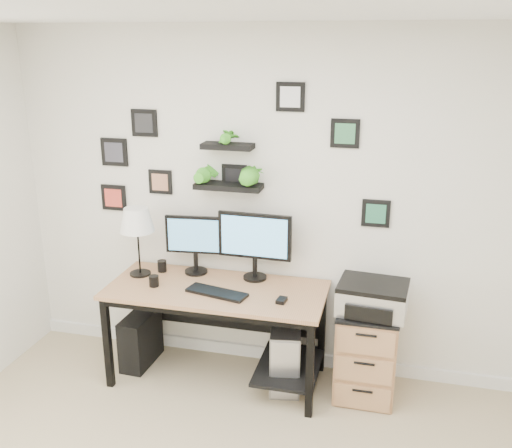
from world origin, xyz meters
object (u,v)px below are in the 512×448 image
(pc_tower_grey, at_px, (286,353))
(file_cabinet, at_px, (366,351))
(printer, at_px, (373,297))
(monitor_left, at_px, (195,240))
(table_lamp, at_px, (137,222))
(mug, at_px, (154,281))
(desk, at_px, (223,302))
(monitor_right, at_px, (255,241))
(pc_tower_black, at_px, (141,339))

(pc_tower_grey, relative_size, file_cabinet, 0.78)
(file_cabinet, height_order, printer, printer)
(monitor_left, height_order, pc_tower_grey, monitor_left)
(printer, bearing_deg, pc_tower_grey, 179.08)
(monitor_left, bearing_deg, table_lamp, -161.89)
(pc_tower_grey, bearing_deg, monitor_left, 167.30)
(table_lamp, bearing_deg, mug, -42.84)
(desk, xyz_separation_m, monitor_right, (0.20, 0.20, 0.43))
(mug, distance_m, pc_tower_black, 0.63)
(pc_tower_grey, distance_m, printer, 0.81)
(monitor_left, bearing_deg, file_cabinet, -6.02)
(monitor_left, xyz_separation_m, mug, (-0.21, -0.31, -0.23))
(printer, bearing_deg, monitor_left, 172.48)
(pc_tower_black, bearing_deg, monitor_right, 13.88)
(mug, relative_size, printer, 0.16)
(file_cabinet, bearing_deg, monitor_left, 173.98)
(desk, relative_size, monitor_left, 3.47)
(file_cabinet, distance_m, printer, 0.44)
(pc_tower_grey, distance_m, file_cabinet, 0.60)
(pc_tower_black, relative_size, printer, 0.84)
(pc_tower_black, xyz_separation_m, file_cabinet, (1.76, 0.04, 0.13))
(mug, distance_m, file_cabinet, 1.63)
(table_lamp, distance_m, pc_tower_grey, 1.49)
(table_lamp, bearing_deg, monitor_left, 18.11)
(desk, relative_size, pc_tower_grey, 3.08)
(monitor_left, relative_size, pc_tower_black, 1.10)
(table_lamp, relative_size, mug, 6.57)
(monitor_right, relative_size, printer, 1.13)
(desk, xyz_separation_m, monitor_left, (-0.28, 0.20, 0.39))
(mug, distance_m, pc_tower_grey, 1.12)
(monitor_right, xyz_separation_m, pc_tower_grey, (0.28, -0.17, -0.81))
(monitor_left, xyz_separation_m, pc_tower_black, (-0.42, -0.18, -0.81))
(monitor_right, relative_size, file_cabinet, 0.83)
(desk, xyz_separation_m, file_cabinet, (1.07, 0.06, -0.29))
(file_cabinet, bearing_deg, desk, -176.87)
(monitor_left, relative_size, table_lamp, 0.86)
(table_lamp, relative_size, pc_tower_black, 1.28)
(pc_tower_black, bearing_deg, file_cabinet, 3.94)
(desk, bearing_deg, pc_tower_grey, 3.57)
(monitor_left, xyz_separation_m, table_lamp, (-0.41, -0.13, 0.16))
(monitor_right, height_order, mug, monitor_right)
(pc_tower_black, height_order, file_cabinet, file_cabinet)
(monitor_left, height_order, mug, monitor_left)
(pc_tower_black, distance_m, printer, 1.87)
(monitor_right, bearing_deg, pc_tower_black, -168.91)
(mug, bearing_deg, printer, 4.81)
(table_lamp, bearing_deg, pc_tower_black, -107.15)
(desk, height_order, pc_tower_grey, desk)
(monitor_right, relative_size, mug, 6.86)
(mug, xyz_separation_m, file_cabinet, (1.56, 0.17, -0.46))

